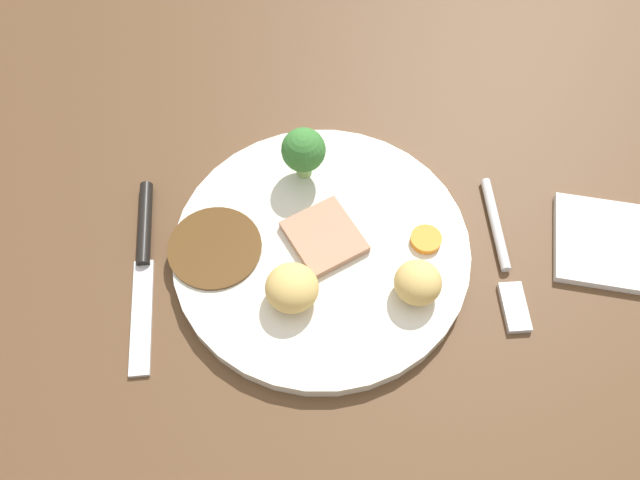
% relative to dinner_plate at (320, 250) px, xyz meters
% --- Properties ---
extents(dining_table, '(1.20, 0.84, 0.04)m').
position_rel_dinner_plate_xyz_m(dining_table, '(0.03, -0.01, -0.02)').
color(dining_table, brown).
rests_on(dining_table, ground).
extents(dinner_plate, '(0.26, 0.26, 0.01)m').
position_rel_dinner_plate_xyz_m(dinner_plate, '(0.00, 0.00, 0.00)').
color(dinner_plate, silver).
rests_on(dinner_plate, dining_table).
extents(gravy_pool, '(0.08, 0.08, 0.00)m').
position_rel_dinner_plate_xyz_m(gravy_pool, '(0.09, -0.00, 0.01)').
color(gravy_pool, '#563819').
rests_on(gravy_pool, dinner_plate).
extents(meat_slice_main, '(0.08, 0.08, 0.01)m').
position_rel_dinner_plate_xyz_m(meat_slice_main, '(-0.00, -0.01, 0.01)').
color(meat_slice_main, tan).
rests_on(meat_slice_main, dinner_plate).
extents(roast_potato_left, '(0.04, 0.04, 0.03)m').
position_rel_dinner_plate_xyz_m(roast_potato_left, '(-0.07, 0.05, 0.02)').
color(roast_potato_left, '#D8B260').
rests_on(roast_potato_left, dinner_plate).
extents(roast_potato_right, '(0.06, 0.06, 0.03)m').
position_rel_dinner_plate_xyz_m(roast_potato_right, '(0.03, 0.05, 0.02)').
color(roast_potato_right, '#D8B260').
rests_on(roast_potato_right, dinner_plate).
extents(carrot_coin_front, '(0.03, 0.03, 0.01)m').
position_rel_dinner_plate_xyz_m(carrot_coin_front, '(-0.09, 0.00, 0.01)').
color(carrot_coin_front, orange).
rests_on(carrot_coin_front, dinner_plate).
extents(broccoli_floret, '(0.04, 0.04, 0.05)m').
position_rel_dinner_plate_xyz_m(broccoli_floret, '(0.01, -0.08, 0.04)').
color(broccoli_floret, '#8CB766').
rests_on(broccoli_floret, dinner_plate).
extents(fork, '(0.02, 0.15, 0.01)m').
position_rel_dinner_plate_xyz_m(fork, '(-0.16, 0.02, -0.00)').
color(fork, silver).
rests_on(fork, dining_table).
extents(knife, '(0.02, 0.19, 0.01)m').
position_rel_dinner_plate_xyz_m(knife, '(0.16, -0.01, -0.00)').
color(knife, black).
rests_on(knife, dining_table).
extents(folded_napkin, '(0.13, 0.12, 0.01)m').
position_rel_dinner_plate_xyz_m(folded_napkin, '(-0.26, 0.02, -0.00)').
color(folded_napkin, white).
rests_on(folded_napkin, dining_table).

